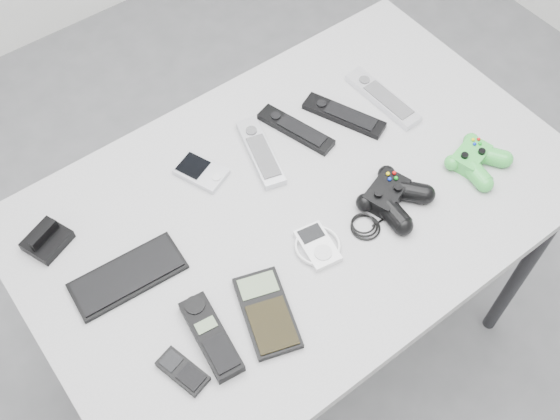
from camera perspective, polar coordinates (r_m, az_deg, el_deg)
floor at (r=2.17m, az=2.33°, el=-9.43°), size 3.50×3.50×0.00m
desk at (r=1.48m, az=1.62°, el=-0.58°), size 1.20×0.77×0.80m
pda_keyboard at (r=1.35m, az=-13.12°, el=-5.59°), size 0.23×0.11×0.01m
dock_bracket at (r=1.43m, az=-19.74°, el=-2.27°), size 0.11×0.10×0.05m
pda at (r=1.47m, az=-6.88°, el=3.37°), size 0.11×0.13×0.02m
remote_silver_a at (r=1.49m, az=-1.72°, el=5.08°), size 0.10×0.21×0.02m
remote_black_a at (r=1.53m, az=1.38°, el=7.07°), size 0.10×0.20×0.02m
remote_black_b at (r=1.57m, az=5.58°, el=8.23°), size 0.12×0.20×0.02m
remote_silver_b at (r=1.62m, az=8.90°, el=9.66°), size 0.06×0.22×0.02m
mobile_phone at (r=1.25m, az=-8.48°, el=-13.70°), size 0.07×0.11×0.02m
cordless_handset at (r=1.26m, az=-6.03°, el=-10.87°), size 0.08×0.18×0.03m
calculator at (r=1.28m, az=-1.14°, el=-8.89°), size 0.14×0.20×0.02m
mp3_player at (r=1.35m, az=3.29°, el=-3.11°), size 0.11×0.12×0.02m
controller_black at (r=1.42m, az=9.74°, el=1.23°), size 0.27×0.22×0.05m
controller_green at (r=1.53m, az=16.69°, el=4.32°), size 0.15×0.16×0.04m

